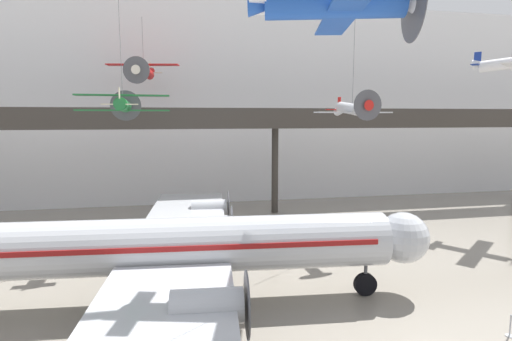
{
  "coord_description": "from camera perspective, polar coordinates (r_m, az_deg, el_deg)",
  "views": [
    {
      "loc": [
        -9.97,
        -12.28,
        10.2
      ],
      "look_at": [
        -5.42,
        11.19,
        6.98
      ],
      "focal_mm": 28.0,
      "sensor_mm": 36.0,
      "label": 1
    }
  ],
  "objects": [
    {
      "name": "suspended_plane_silver_racer",
      "position": [
        32.25,
        13.59,
        8.51
      ],
      "size": [
        6.29,
        5.14,
        9.92
      ],
      "rotation": [
        0.0,
        0.0,
        4.77
      ],
      "color": "silver"
    },
    {
      "name": "suspended_plane_green_biplane",
      "position": [
        31.63,
        -18.47,
        8.93
      ],
      "size": [
        6.82,
        5.55,
        9.97
      ],
      "rotation": [
        0.0,
        0.0,
        1.61
      ],
      "color": "#1E6B33"
    },
    {
      "name": "suspended_plane_blue_trainer",
      "position": [
        20.39,
        11.09,
        22.23
      ],
      "size": [
        8.2,
        9.88,
        6.39
      ],
      "rotation": [
        0.0,
        0.0,
        6.05
      ],
      "color": "#1E4CAD"
    },
    {
      "name": "suspended_plane_red_highwing",
      "position": [
        42.84,
        -15.76,
        13.74
      ],
      "size": [
        7.2,
        5.93,
        6.71
      ],
      "rotation": [
        0.0,
        0.0,
        4.53
      ],
      "color": "red"
    },
    {
      "name": "mezzanine_walkway",
      "position": [
        41.11,
        3.08,
        6.48
      ],
      "size": [
        110.0,
        3.2,
        11.05
      ],
      "color": "#38332D",
      "rests_on": "ground"
    },
    {
      "name": "suspended_plane_white_twin",
      "position": [
        41.73,
        32.68,
        12.76
      ],
      "size": [
        6.37,
        6.06,
        6.7
      ],
      "rotation": [
        0.0,
        0.0,
        5.4
      ],
      "color": "silver"
    },
    {
      "name": "airliner_silver_main",
      "position": [
        22.33,
        -13.9,
        -10.65
      ],
      "size": [
        30.91,
        35.05,
        9.0
      ],
      "rotation": [
        0.0,
        0.0,
        -0.08
      ],
      "color": "#B7BABF",
      "rests_on": "ground"
    },
    {
      "name": "hangar_back_wall",
      "position": [
        49.6,
        0.64,
        9.42
      ],
      "size": [
        140.0,
        3.0,
        23.43
      ],
      "color": "white",
      "rests_on": "ground"
    },
    {
      "name": "stanchion_barrier",
      "position": [
        23.33,
        32.52,
        -18.63
      ],
      "size": [
        0.36,
        0.36,
        1.08
      ],
      "color": "#B2B5BA",
      "rests_on": "ground"
    }
  ]
}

